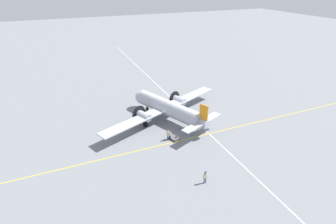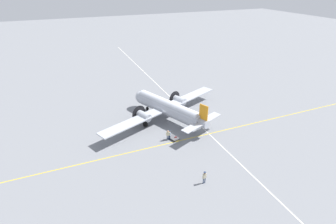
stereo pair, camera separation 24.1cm
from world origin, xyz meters
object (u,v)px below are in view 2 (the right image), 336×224
crew_foreground (205,176)px  suitcase_near_door (176,138)px  baggage_cart (174,138)px  passenger_boarding (170,134)px  ramp_agent (168,134)px  airliner_main (166,107)px

crew_foreground → suitcase_near_door: bearing=80.2°
suitcase_near_door → baggage_cart: size_ratio=0.26×
passenger_boarding → ramp_agent: ramp_agent is taller
crew_foreground → baggage_cart: size_ratio=0.87×
crew_foreground → suitcase_near_door: (-0.83, -10.76, -0.88)m
crew_foreground → baggage_cart: bearing=81.6°
airliner_main → ramp_agent: 7.18m
baggage_cart → passenger_boarding: bearing=55.1°
suitcase_near_door → passenger_boarding: bearing=-21.8°
passenger_boarding → ramp_agent: size_ratio=0.95×
suitcase_near_door → airliner_main: bearing=-99.9°
crew_foreground → passenger_boarding: size_ratio=1.05×
ramp_agent → baggage_cart: (-0.98, 0.14, -0.82)m
suitcase_near_door → baggage_cart: baggage_cart is taller
passenger_boarding → ramp_agent: (0.32, 0.07, 0.03)m
crew_foreground → airliner_main: bearing=78.0°
crew_foreground → baggage_cart: crew_foreground is taller
crew_foreground → suitcase_near_door: size_ratio=3.42×
airliner_main → suitcase_near_door: (1.20, 6.90, -2.26)m
ramp_agent → airliner_main: bearing=-77.9°
baggage_cart → suitcase_near_door: bearing=-140.1°
passenger_boarding → suitcase_near_door: passenger_boarding is taller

